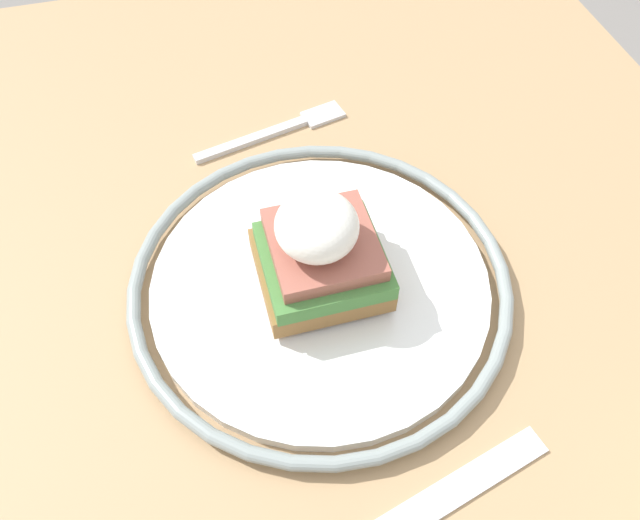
# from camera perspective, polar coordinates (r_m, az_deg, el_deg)

# --- Properties ---
(dining_table) EXTENTS (0.94, 0.87, 0.75)m
(dining_table) POSITION_cam_1_polar(r_m,az_deg,el_deg) (0.55, -5.35, -13.07)
(dining_table) COLOR tan
(dining_table) RESTS_ON ground_plane
(plate) EXTENTS (0.28, 0.28, 0.02)m
(plate) POSITION_cam_1_polar(r_m,az_deg,el_deg) (0.45, 0.00, -2.04)
(plate) COLOR white
(plate) RESTS_ON dining_table
(sandwich) EXTENTS (0.09, 0.09, 0.08)m
(sandwich) POSITION_cam_1_polar(r_m,az_deg,el_deg) (0.42, 0.02, 0.79)
(sandwich) COLOR olive
(sandwich) RESTS_ON plate
(fork) EXTENTS (0.05, 0.14, 0.00)m
(fork) POSITION_cam_1_polar(r_m,az_deg,el_deg) (0.57, -3.80, 11.77)
(fork) COLOR silver
(fork) RESTS_ON dining_table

